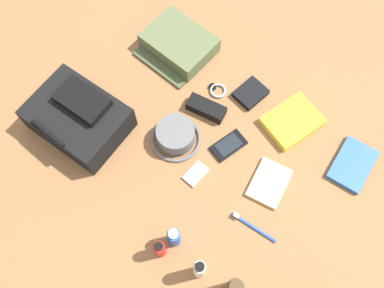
% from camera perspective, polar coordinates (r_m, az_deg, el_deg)
% --- Properties ---
extents(ground_plane, '(2.64, 2.02, 0.02)m').
position_cam_1_polar(ground_plane, '(1.45, 0.00, -0.80)').
color(ground_plane, brown).
rests_on(ground_plane, ground).
extents(backpack, '(0.33, 0.26, 0.14)m').
position_cam_1_polar(backpack, '(1.48, -15.40, 3.56)').
color(backpack, black).
rests_on(backpack, ground_plane).
extents(toiletry_pouch, '(0.26, 0.24, 0.07)m').
position_cam_1_polar(toiletry_pouch, '(1.62, -1.92, 13.60)').
color(toiletry_pouch, '#56603D').
rests_on(toiletry_pouch, ground_plane).
extents(bucket_hat, '(0.18, 0.18, 0.07)m').
position_cam_1_polar(bucket_hat, '(1.43, -2.28, 1.16)').
color(bucket_hat, '#5E5E5E').
rests_on(bucket_hat, ground_plane).
extents(lotion_bottle, '(0.04, 0.04, 0.15)m').
position_cam_1_polar(lotion_bottle, '(1.27, 1.03, -16.94)').
color(lotion_bottle, beige).
rests_on(lotion_bottle, ground_plane).
extents(sunscreen_spray, '(0.03, 0.03, 0.12)m').
position_cam_1_polar(sunscreen_spray, '(1.30, -4.46, -14.27)').
color(sunscreen_spray, red).
rests_on(sunscreen_spray, ground_plane).
extents(deodorant_spray, '(0.04, 0.04, 0.12)m').
position_cam_1_polar(deodorant_spray, '(1.30, -2.52, -12.75)').
color(deodorant_spray, blue).
rests_on(deodorant_spray, ground_plane).
extents(paperback_novel, '(0.14, 0.19, 0.02)m').
position_cam_1_polar(paperback_novel, '(1.51, 21.29, -2.68)').
color(paperback_novel, blue).
rests_on(paperback_novel, ground_plane).
extents(travel_guidebook, '(0.19, 0.22, 0.03)m').
position_cam_1_polar(travel_guidebook, '(1.51, 13.66, 3.06)').
color(travel_guidebook, yellow).
rests_on(travel_guidebook, ground_plane).
extents(cell_phone, '(0.09, 0.14, 0.01)m').
position_cam_1_polar(cell_phone, '(1.44, 5.06, -0.19)').
color(cell_phone, black).
rests_on(cell_phone, ground_plane).
extents(media_player, '(0.06, 0.09, 0.01)m').
position_cam_1_polar(media_player, '(1.40, 0.53, -4.13)').
color(media_player, '#B7B7BC').
rests_on(media_player, ground_plane).
extents(wristwatch, '(0.07, 0.06, 0.01)m').
position_cam_1_polar(wristwatch, '(1.54, 3.50, 7.44)').
color(wristwatch, '#99999E').
rests_on(wristwatch, ground_plane).
extents(toothbrush, '(0.16, 0.03, 0.02)m').
position_cam_1_polar(toothbrush, '(1.37, 8.16, -11.12)').
color(toothbrush, blue).
rests_on(toothbrush, ground_plane).
extents(wallet, '(0.10, 0.12, 0.02)m').
position_cam_1_polar(wallet, '(1.54, 8.09, 6.95)').
color(wallet, black).
rests_on(wallet, ground_plane).
extents(notepad, '(0.14, 0.17, 0.02)m').
position_cam_1_polar(notepad, '(1.41, 10.62, -5.32)').
color(notepad, beige).
rests_on(notepad, ground_plane).
extents(sunglasses_case, '(0.15, 0.08, 0.04)m').
position_cam_1_polar(sunglasses_case, '(1.49, 1.98, 4.96)').
color(sunglasses_case, black).
rests_on(sunglasses_case, ground_plane).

